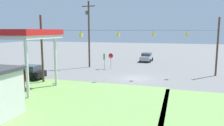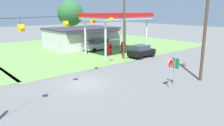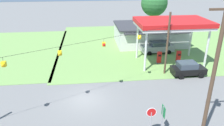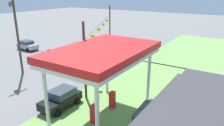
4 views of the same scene
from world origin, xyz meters
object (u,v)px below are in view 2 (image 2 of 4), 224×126
at_px(gas_station_store, 82,37).
at_px(car_at_pumps_rear, 98,45).
at_px(stop_sign_roadside, 170,67).
at_px(route_sign, 175,66).
at_px(tree_behind_station, 70,13).
at_px(car_at_pumps_front, 141,51).
at_px(utility_pole_main, 207,16).
at_px(fuel_pump_far, 123,48).
at_px(fuel_pump_near, 110,50).
at_px(gas_station_canopy, 117,17).

bearing_deg(gas_station_store, car_at_pumps_rear, -90.47).
xyz_separation_m(stop_sign_roadside, route_sign, (1.01, 0.21, -0.10)).
height_order(stop_sign_roadside, tree_behind_station, tree_behind_station).
distance_m(car_at_pumps_front, utility_pole_main, 12.27).
bearing_deg(tree_behind_station, utility_pole_main, -99.76).
relative_size(stop_sign_roadside, utility_pole_main, 0.24).
height_order(fuel_pump_far, car_at_pumps_rear, car_at_pumps_rear).
bearing_deg(stop_sign_roadside, tree_behind_station, -106.61).
bearing_deg(gas_station_store, fuel_pump_near, -97.16).
bearing_deg(car_at_pumps_rear, fuel_pump_near, 71.89).
bearing_deg(fuel_pump_far, utility_pole_main, -105.37).
relative_size(stop_sign_roadside, tree_behind_station, 0.29).
bearing_deg(gas_station_store, utility_pole_main, -95.76).
bearing_deg(gas_station_store, car_at_pumps_front, -85.04).
relative_size(gas_station_canopy, utility_pole_main, 0.89).
distance_m(fuel_pump_far, utility_pole_main, 16.15).
bearing_deg(fuel_pump_near, car_at_pumps_front, -61.06).
distance_m(car_at_pumps_rear, route_sign, 18.78).
relative_size(gas_station_canopy, route_sign, 3.95).
distance_m(gas_station_store, car_at_pumps_front, 13.32).
distance_m(gas_station_store, car_at_pumps_rear, 5.01).
bearing_deg(tree_behind_station, gas_station_store, -109.56).
relative_size(gas_station_store, stop_sign_roadside, 4.80).
distance_m(fuel_pump_near, car_at_pumps_front, 4.74).
bearing_deg(car_at_pumps_front, fuel_pump_far, 82.59).
bearing_deg(utility_pole_main, route_sign, 162.43).
xyz_separation_m(fuel_pump_near, route_sign, (-4.22, -13.83, 0.91)).
height_order(fuel_pump_near, car_at_pumps_rear, car_at_pumps_rear).
bearing_deg(fuel_pump_far, fuel_pump_near, 180.00).
bearing_deg(route_sign, gas_station_canopy, 67.89).
height_order(utility_pole_main, tree_behind_station, utility_pole_main).
height_order(gas_station_canopy, gas_station_store, gas_station_canopy).
bearing_deg(car_at_pumps_rear, utility_pole_main, 79.63).
bearing_deg(fuel_pump_near, tree_behind_station, 76.42).
xyz_separation_m(gas_station_store, utility_pole_main, (-2.41, -23.87, 4.17)).
xyz_separation_m(car_at_pumps_front, tree_behind_station, (2.15, 22.53, 4.89)).
relative_size(car_at_pumps_rear, utility_pole_main, 0.49).
bearing_deg(car_at_pumps_rear, fuel_pump_far, 108.95).
distance_m(fuel_pump_near, fuel_pump_far, 2.80).
relative_size(route_sign, tree_behind_station, 0.28).
height_order(stop_sign_roadside, utility_pole_main, utility_pole_main).
relative_size(utility_pole_main, tree_behind_station, 1.24).
xyz_separation_m(route_sign, tree_behind_station, (8.66, 32.21, 4.08)).
bearing_deg(car_at_pumps_front, route_sign, -124.41).
bearing_deg(utility_pole_main, gas_station_store, 84.24).
relative_size(car_at_pumps_front, utility_pole_main, 0.38).
distance_m(route_sign, tree_behind_station, 33.60).
relative_size(route_sign, utility_pole_main, 0.23).
distance_m(route_sign, utility_pole_main, 5.22).
bearing_deg(utility_pole_main, fuel_pump_near, 85.11).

